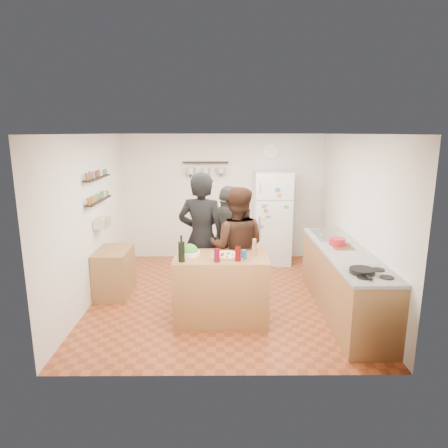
{
  "coord_description": "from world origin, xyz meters",
  "views": [
    {
      "loc": [
        -0.04,
        -5.87,
        2.52
      ],
      "look_at": [
        0.0,
        0.1,
        1.15
      ],
      "focal_mm": 32.0,
      "sensor_mm": 36.0,
      "label": 1
    }
  ],
  "objects_px": {
    "person_left": "(202,239)",
    "wall_clock": "(272,152)",
    "skillet": "(362,271)",
    "red_bowl": "(337,241)",
    "person_back": "(228,239)",
    "counter_run": "(344,282)",
    "wine_bottle": "(182,252)",
    "salt_canister": "(244,255)",
    "person_center": "(236,247)",
    "pepper_mill": "(254,248)",
    "fridge": "(272,218)",
    "side_table": "(114,272)",
    "salad_bowl": "(190,253)",
    "prep_island": "(221,288)"
  },
  "relations": [
    {
      "from": "person_left",
      "to": "wall_clock",
      "type": "height_order",
      "value": "wall_clock"
    },
    {
      "from": "skillet",
      "to": "red_bowl",
      "type": "relative_size",
      "value": 1.23
    },
    {
      "from": "person_back",
      "to": "counter_run",
      "type": "xyz_separation_m",
      "value": [
        1.63,
        -0.89,
        -0.41
      ]
    },
    {
      "from": "wine_bottle",
      "to": "salt_canister",
      "type": "xyz_separation_m",
      "value": [
        0.8,
        0.1,
        -0.07
      ]
    },
    {
      "from": "person_center",
      "to": "pepper_mill",
      "type": "bearing_deg",
      "value": 125.21
    },
    {
      "from": "counter_run",
      "to": "salt_canister",
      "type": "bearing_deg",
      "value": -166.52
    },
    {
      "from": "salt_canister",
      "to": "person_center",
      "type": "xyz_separation_m",
      "value": [
        -0.07,
        0.62,
        -0.08
      ]
    },
    {
      "from": "pepper_mill",
      "to": "counter_run",
      "type": "bearing_deg",
      "value": 7.77
    },
    {
      "from": "skillet",
      "to": "wall_clock",
      "type": "relative_size",
      "value": 0.97
    },
    {
      "from": "salt_canister",
      "to": "counter_run",
      "type": "distance_m",
      "value": 1.58
    },
    {
      "from": "salt_canister",
      "to": "skillet",
      "type": "xyz_separation_m",
      "value": [
        1.35,
        -0.58,
        -0.02
      ]
    },
    {
      "from": "red_bowl",
      "to": "skillet",
      "type": "bearing_deg",
      "value": -92.36
    },
    {
      "from": "person_left",
      "to": "counter_run",
      "type": "bearing_deg",
      "value": -176.68
    },
    {
      "from": "person_center",
      "to": "red_bowl",
      "type": "height_order",
      "value": "person_center"
    },
    {
      "from": "salt_canister",
      "to": "counter_run",
      "type": "xyz_separation_m",
      "value": [
        1.45,
        0.35,
        -0.52
      ]
    },
    {
      "from": "fridge",
      "to": "wall_clock",
      "type": "height_order",
      "value": "wall_clock"
    },
    {
      "from": "salt_canister",
      "to": "skillet",
      "type": "distance_m",
      "value": 1.47
    },
    {
      "from": "side_table",
      "to": "person_center",
      "type": "bearing_deg",
      "value": -11.97
    },
    {
      "from": "wine_bottle",
      "to": "person_center",
      "type": "height_order",
      "value": "person_center"
    },
    {
      "from": "salt_canister",
      "to": "person_left",
      "type": "bearing_deg",
      "value": 128.59
    },
    {
      "from": "skillet",
      "to": "fridge",
      "type": "xyz_separation_m",
      "value": [
        -0.65,
        3.23,
        -0.05
      ]
    },
    {
      "from": "salad_bowl",
      "to": "wall_clock",
      "type": "xyz_separation_m",
      "value": [
        1.42,
        2.81,
        1.21
      ]
    },
    {
      "from": "person_back",
      "to": "fridge",
      "type": "relative_size",
      "value": 0.95
    },
    {
      "from": "prep_island",
      "to": "skillet",
      "type": "xyz_separation_m",
      "value": [
        1.65,
        -0.7,
        0.49
      ]
    },
    {
      "from": "fridge",
      "to": "skillet",
      "type": "bearing_deg",
      "value": -78.61
    },
    {
      "from": "prep_island",
      "to": "person_center",
      "type": "xyz_separation_m",
      "value": [
        0.23,
        0.5,
        0.43
      ]
    },
    {
      "from": "side_table",
      "to": "counter_run",
      "type": "bearing_deg",
      "value": -11.24
    },
    {
      "from": "wine_bottle",
      "to": "prep_island",
      "type": "bearing_deg",
      "value": 23.75
    },
    {
      "from": "side_table",
      "to": "wine_bottle",
      "type": "bearing_deg",
      "value": -43.5
    },
    {
      "from": "pepper_mill",
      "to": "person_left",
      "type": "xyz_separation_m",
      "value": [
        -0.73,
        0.56,
        -0.01
      ]
    },
    {
      "from": "wine_bottle",
      "to": "person_back",
      "type": "relative_size",
      "value": 0.15
    },
    {
      "from": "wall_clock",
      "to": "prep_island",
      "type": "bearing_deg",
      "value": -109.26
    },
    {
      "from": "wall_clock",
      "to": "side_table",
      "type": "height_order",
      "value": "wall_clock"
    },
    {
      "from": "salt_canister",
      "to": "counter_run",
      "type": "height_order",
      "value": "salt_canister"
    },
    {
      "from": "person_center",
      "to": "counter_run",
      "type": "height_order",
      "value": "person_center"
    },
    {
      "from": "salt_canister",
      "to": "fridge",
      "type": "bearing_deg",
      "value": 75.22
    },
    {
      "from": "person_left",
      "to": "wall_clock",
      "type": "distance_m",
      "value": 2.84
    },
    {
      "from": "person_back",
      "to": "skillet",
      "type": "height_order",
      "value": "person_back"
    },
    {
      "from": "person_left",
      "to": "red_bowl",
      "type": "relative_size",
      "value": 8.36
    },
    {
      "from": "wine_bottle",
      "to": "side_table",
      "type": "distance_m",
      "value": 1.78
    },
    {
      "from": "salad_bowl",
      "to": "person_back",
      "type": "xyz_separation_m",
      "value": [
        0.53,
        1.06,
        -0.08
      ]
    },
    {
      "from": "person_left",
      "to": "skillet",
      "type": "xyz_separation_m",
      "value": [
        1.93,
        -1.31,
        -0.04
      ]
    },
    {
      "from": "salt_canister",
      "to": "fridge",
      "type": "height_order",
      "value": "fridge"
    },
    {
      "from": "fridge",
      "to": "wall_clock",
      "type": "xyz_separation_m",
      "value": [
        0.0,
        0.33,
        1.25
      ]
    },
    {
      "from": "counter_run",
      "to": "wall_clock",
      "type": "bearing_deg",
      "value": 105.92
    },
    {
      "from": "pepper_mill",
      "to": "red_bowl",
      "type": "xyz_separation_m",
      "value": [
        1.25,
        0.46,
        -0.03
      ]
    },
    {
      "from": "prep_island",
      "to": "salt_canister",
      "type": "distance_m",
      "value": 0.61
    },
    {
      "from": "salt_canister",
      "to": "person_center",
      "type": "relative_size",
      "value": 0.07
    },
    {
      "from": "person_back",
      "to": "side_table",
      "type": "distance_m",
      "value": 1.88
    },
    {
      "from": "salt_canister",
      "to": "fridge",
      "type": "xyz_separation_m",
      "value": [
        0.7,
        2.65,
        -0.07
      ]
    }
  ]
}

